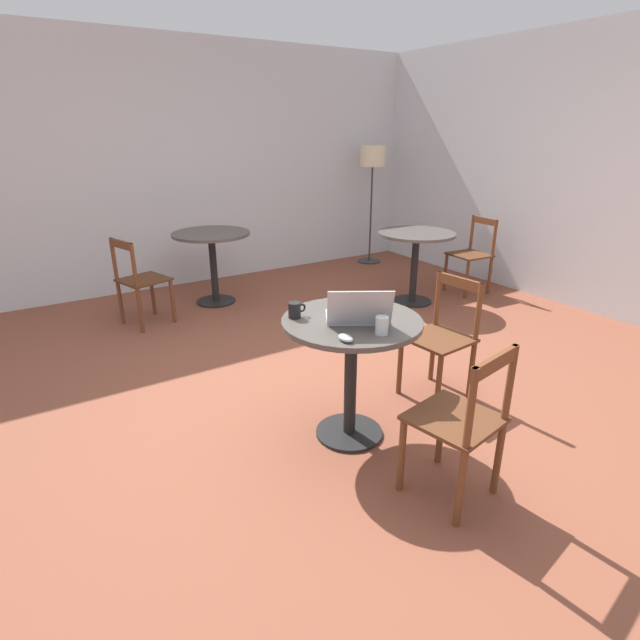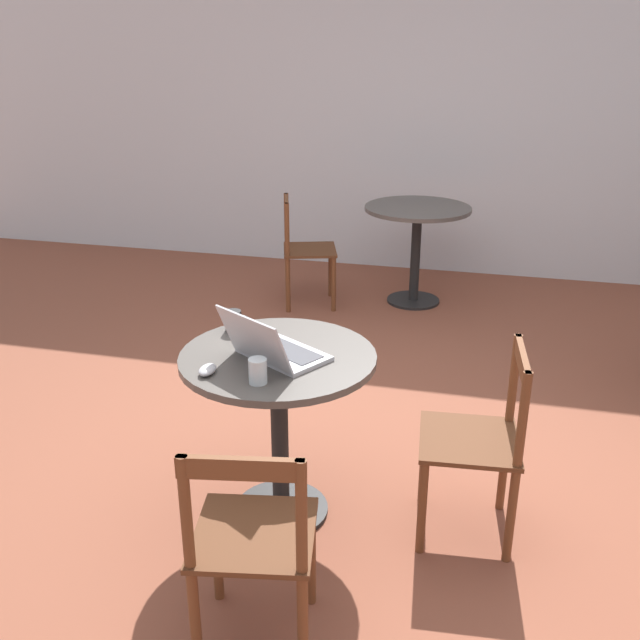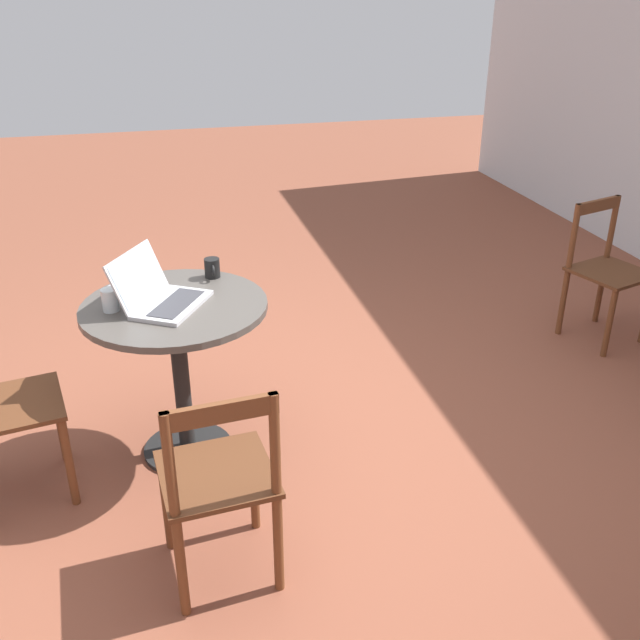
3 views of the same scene
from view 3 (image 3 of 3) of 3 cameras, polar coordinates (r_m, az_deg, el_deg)
name	(u,v)px [view 3 (image 3 of 3)]	position (r m, az deg, el deg)	size (l,w,h in m)	color
ground_plane	(291,454)	(3.40, -2.37, -10.66)	(16.00, 16.00, 0.00)	brown
cafe_table_near	(177,338)	(3.17, -11.34, -1.39)	(0.80, 0.80, 0.76)	black
chair_near_right	(219,483)	(2.57, -8.08, -12.76)	(0.43, 0.43, 0.83)	brown
chair_near_front	(2,409)	(3.20, -24.12, -6.53)	(0.46, 0.46, 0.83)	brown
chair_far_left	(605,271)	(4.59, 21.86, 3.63)	(0.49, 0.49, 0.83)	brown
laptop	(161,295)	(3.08, -12.61, 1.94)	(0.46, 0.44, 0.22)	#B7B7BC
mouse	(118,287)	(3.29, -15.88, 2.55)	(0.06, 0.10, 0.03)	#B7B7BC
mug	(212,268)	(3.33, -8.62, 4.13)	(0.11, 0.07, 0.09)	black
drinking_glass	(110,300)	(3.08, -16.44, 1.54)	(0.07, 0.07, 0.10)	silver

